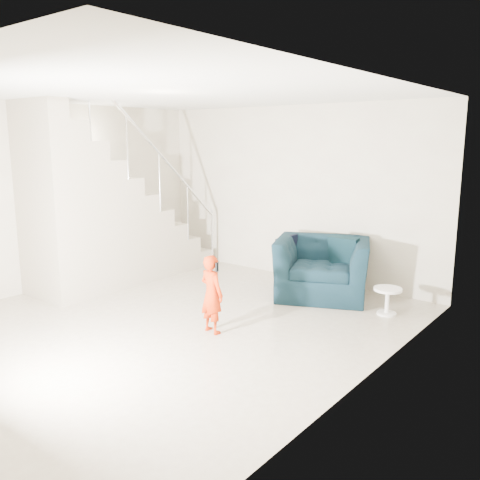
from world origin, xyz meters
name	(u,v)px	position (x,y,z in m)	size (l,w,h in m)	color
floor	(169,322)	(0.00, 0.00, 0.00)	(5.50, 5.50, 0.00)	gray
ceiling	(163,92)	(0.00, 0.00, 2.70)	(5.50, 5.50, 0.00)	silver
back_wall	(293,193)	(0.00, 2.75, 1.35)	(5.00, 5.00, 0.00)	#B9A996
left_wall	(47,197)	(-2.50, 0.00, 1.35)	(5.50, 5.50, 0.00)	#B9A996
right_wall	(367,237)	(2.50, 0.00, 1.35)	(5.50, 5.50, 0.00)	#B9A996
armchair	(322,268)	(0.92, 2.08, 0.41)	(1.26, 1.10, 0.82)	black
toddler	(212,294)	(0.62, 0.09, 0.45)	(0.33, 0.22, 0.91)	#8C2904
side_table	(387,297)	(1.96, 1.91, 0.23)	(0.35, 0.35, 0.35)	white
staircase	(101,223)	(-2.00, 0.55, 0.95)	(1.02, 3.03, 3.62)	#ADA089
cushion	(344,251)	(1.15, 2.29, 0.65)	(0.43, 0.12, 0.41)	black
throw	(286,256)	(0.39, 1.99, 0.52)	(0.05, 0.52, 0.58)	black
phone	(217,267)	(0.72, 0.07, 0.79)	(0.02, 0.05, 0.10)	black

